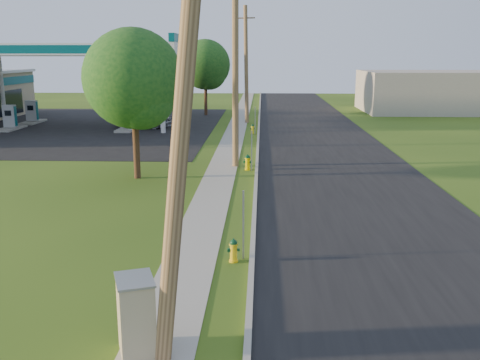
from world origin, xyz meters
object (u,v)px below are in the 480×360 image
(fuel_pump_nw, at_px, (10,120))
(fuel_pump_ne, at_px, (127,121))
(fuel_pump_sw, at_px, (32,115))
(price_pylon, at_px, (175,58))
(hydrant_far, at_px, (253,129))
(car_silver, at_px, (143,117))
(hydrant_mid, at_px, (248,162))
(utility_pole_mid, at_px, (235,69))
(tree_lot, at_px, (206,67))
(utility_cabinet, at_px, (136,316))
(hydrant_near, at_px, (234,250))
(fuel_pump_se, at_px, (139,115))
(utility_pole_near, at_px, (183,106))
(tree_verge, at_px, (135,83))
(utility_pole_far, at_px, (246,65))

(fuel_pump_nw, height_order, fuel_pump_ne, same)
(fuel_pump_sw, distance_m, price_pylon, 18.72)
(fuel_pump_nw, relative_size, fuel_pump_ne, 1.00)
(fuel_pump_ne, distance_m, hydrant_far, 9.66)
(price_pylon, height_order, car_silver, price_pylon)
(price_pylon, xyz_separation_m, hydrant_far, (4.57, 6.19, -5.08))
(fuel_pump_ne, distance_m, hydrant_mid, 16.83)
(utility_pole_mid, distance_m, tree_lot, 23.97)
(utility_cabinet, bearing_deg, hydrant_mid, 84.36)
(hydrant_near, xyz_separation_m, car_silver, (-8.65, 27.79, 0.45))
(utility_pole_mid, distance_m, fuel_pump_sw, 25.05)
(price_pylon, xyz_separation_m, tree_lot, (0.01, 18.14, -0.91))
(utility_cabinet, distance_m, car_silver, 33.29)
(fuel_pump_se, distance_m, car_silver, 2.39)
(fuel_pump_ne, height_order, car_silver, fuel_pump_ne)
(utility_pole_mid, bearing_deg, fuel_pump_se, 117.63)
(fuel_pump_se, height_order, price_pylon, price_pylon)
(utility_pole_near, height_order, tree_verge, utility_pole_near)
(utility_pole_mid, height_order, fuel_pump_nw, utility_pole_mid)
(utility_cabinet, bearing_deg, hydrant_far, 86.72)
(utility_pole_far, relative_size, utility_cabinet, 6.12)
(utility_pole_near, bearing_deg, tree_lot, 95.34)
(fuel_pump_ne, distance_m, hydrant_near, 27.70)
(utility_pole_mid, xyz_separation_m, fuel_pump_ne, (-8.90, 13.00, -4.23))
(fuel_pump_nw, relative_size, hydrant_mid, 4.04)
(utility_pole_far, height_order, fuel_pump_nw, utility_pole_far)
(utility_pole_mid, xyz_separation_m, hydrant_near, (0.59, -13.02, -4.62))
(tree_verge, distance_m, tree_lot, 26.57)
(tree_lot, height_order, hydrant_far, tree_lot)
(hydrant_near, distance_m, utility_cabinet, 5.03)
(utility_pole_near, bearing_deg, tree_verge, 106.12)
(fuel_pump_nw, xyz_separation_m, fuel_pump_se, (9.00, 4.00, 0.00))
(utility_pole_mid, bearing_deg, fuel_pump_ne, 124.40)
(utility_pole_far, xyz_separation_m, fuel_pump_ne, (-8.90, -5.00, -4.08))
(price_pylon, bearing_deg, hydrant_far, 53.59)
(fuel_pump_se, relative_size, utility_cabinet, 2.06)
(fuel_pump_sw, bearing_deg, car_silver, -12.80)
(utility_pole_near, xyz_separation_m, fuel_pump_nw, (-17.90, 31.00, -4.08))
(utility_pole_mid, xyz_separation_m, utility_pole_far, (0.00, 18.00, -0.15))
(hydrant_far, bearing_deg, utility_cabinet, -93.28)
(hydrant_mid, bearing_deg, tree_lot, 100.49)
(hydrant_mid, xyz_separation_m, car_silver, (-8.71, 15.62, 0.40))
(utility_pole_near, relative_size, fuel_pump_sw, 2.96)
(hydrant_near, bearing_deg, utility_pole_mid, 92.58)
(fuel_pump_ne, distance_m, fuel_pump_sw, 9.85)
(tree_lot, height_order, hydrant_near, tree_lot)
(hydrant_far, distance_m, utility_cabinet, 29.52)
(fuel_pump_se, relative_size, hydrant_far, 4.44)
(hydrant_far, bearing_deg, fuel_pump_sw, 164.04)
(tree_verge, bearing_deg, car_silver, 101.84)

